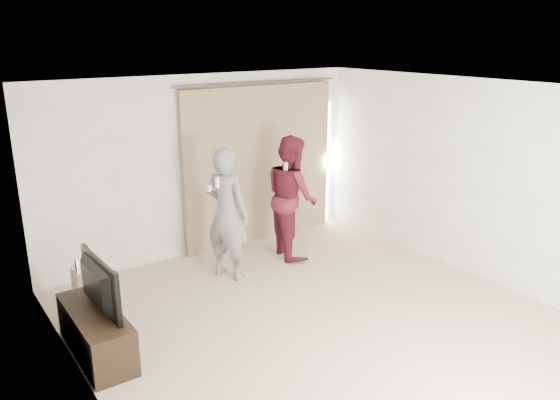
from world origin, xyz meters
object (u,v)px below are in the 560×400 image
(tv_console, at_px, (96,333))
(person_woman, at_px, (292,197))
(tv, at_px, (91,286))
(person_man, at_px, (227,214))

(tv_console, bearing_deg, person_woman, 17.40)
(tv, relative_size, person_man, 0.54)
(tv_console, relative_size, person_man, 0.71)
(tv, height_order, person_woman, person_woman)
(person_woman, bearing_deg, tv, -162.60)
(person_woman, bearing_deg, person_man, -173.45)
(tv_console, height_order, tv, tv)
(tv_console, xyz_separation_m, person_woman, (3.18, 1.00, 0.65))
(tv, xyz_separation_m, person_woman, (3.18, 1.00, 0.13))
(tv_console, distance_m, tv, 0.52)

